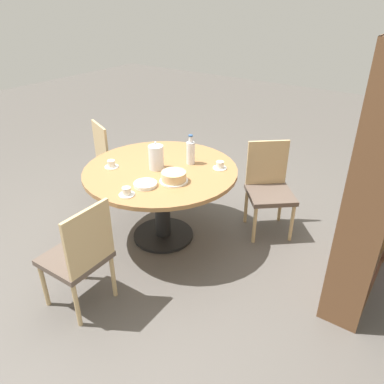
{
  "coord_description": "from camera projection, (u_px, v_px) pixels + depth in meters",
  "views": [
    {
      "loc": [
        2.32,
        1.98,
        2.14
      ],
      "look_at": [
        0.0,
        0.34,
        0.6
      ],
      "focal_mm": 35.0,
      "sensor_mm": 36.0,
      "label": 1
    }
  ],
  "objects": [
    {
      "name": "ground_plane",
      "position": [
        164.0,
        236.0,
        3.69
      ],
      "size": [
        14.0,
        14.0,
        0.0
      ],
      "primitive_type": "plane",
      "color": "#56514C"
    },
    {
      "name": "dining_table",
      "position": [
        161.0,
        183.0,
        3.41
      ],
      "size": [
        1.38,
        1.38,
        0.73
      ],
      "color": "black",
      "rests_on": "ground_plane"
    },
    {
      "name": "chair_a",
      "position": [
        114.0,
        158.0,
        4.22
      ],
      "size": [
        0.55,
        0.55,
        0.88
      ],
      "rotation": [
        0.0,
        0.0,
        4.31
      ],
      "color": "tan",
      "rests_on": "ground_plane"
    },
    {
      "name": "chair_b",
      "position": [
        80.0,
        255.0,
        2.68
      ],
      "size": [
        0.43,
        0.43,
        0.88
      ],
      "rotation": [
        0.0,
        0.0,
        6.31
      ],
      "color": "tan",
      "rests_on": "ground_plane"
    },
    {
      "name": "chair_c",
      "position": [
        269.0,
        187.0,
        3.61
      ],
      "size": [
        0.59,
        0.59,
        0.88
      ],
      "rotation": [
        0.0,
        0.0,
        8.56
      ],
      "color": "tan",
      "rests_on": "ground_plane"
    },
    {
      "name": "bookshelf",
      "position": [
        377.0,
        184.0,
        2.63
      ],
      "size": [
        0.99,
        0.28,
        1.94
      ],
      "rotation": [
        0.0,
        0.0,
        3.14
      ],
      "color": "brown",
      "rests_on": "ground_plane"
    },
    {
      "name": "coffee_pot",
      "position": [
        156.0,
        156.0,
        3.29
      ],
      "size": [
        0.13,
        0.13,
        0.26
      ],
      "color": "silver",
      "rests_on": "dining_table"
    },
    {
      "name": "water_bottle",
      "position": [
        191.0,
        152.0,
        3.39
      ],
      "size": [
        0.08,
        0.08,
        0.27
      ],
      "color": "silver",
      "rests_on": "dining_table"
    },
    {
      "name": "cake_main",
      "position": [
        174.0,
        177.0,
        3.1
      ],
      "size": [
        0.24,
        0.24,
        0.09
      ],
      "color": "white",
      "rests_on": "dining_table"
    },
    {
      "name": "cup_a",
      "position": [
        127.0,
        192.0,
        2.9
      ],
      "size": [
        0.13,
        0.13,
        0.07
      ],
      "color": "white",
      "rests_on": "dining_table"
    },
    {
      "name": "cup_b",
      "position": [
        220.0,
        166.0,
        3.33
      ],
      "size": [
        0.13,
        0.13,
        0.07
      ],
      "color": "white",
      "rests_on": "dining_table"
    },
    {
      "name": "cup_c",
      "position": [
        111.0,
        164.0,
        3.35
      ],
      "size": [
        0.13,
        0.13,
        0.07
      ],
      "color": "white",
      "rests_on": "dining_table"
    },
    {
      "name": "plate_stack",
      "position": [
        145.0,
        184.0,
        3.04
      ],
      "size": [
        0.19,
        0.19,
        0.03
      ],
      "color": "white",
      "rests_on": "dining_table"
    }
  ]
}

